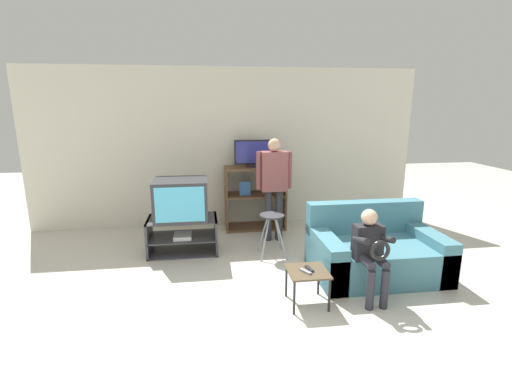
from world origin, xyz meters
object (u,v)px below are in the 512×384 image
(tv_stand, at_px, (183,235))
(snack_table, at_px, (307,275))
(person_standing_adult, at_px, (274,180))
(television_main, at_px, (181,199))
(television_flat, at_px, (253,154))
(media_shelf, at_px, (255,197))
(remote_control_black, at_px, (309,269))
(remote_control_white, at_px, (306,271))
(person_seated_child, at_px, (371,248))
(couch, at_px, (374,252))
(folding_stool, at_px, (272,222))

(tv_stand, height_order, snack_table, tv_stand)
(person_standing_adult, bearing_deg, television_main, -167.32)
(tv_stand, height_order, television_flat, television_flat)
(television_flat, xyz_separation_m, snack_table, (0.24, -2.51, -0.91))
(tv_stand, xyz_separation_m, television_main, (-0.00, -0.01, 0.52))
(media_shelf, height_order, snack_table, media_shelf)
(snack_table, bearing_deg, remote_control_black, 37.33)
(snack_table, relative_size, remote_control_white, 2.81)
(television_flat, distance_m, remote_control_black, 2.65)
(snack_table, distance_m, person_standing_adult, 1.97)
(person_seated_child, bearing_deg, remote_control_white, -174.68)
(remote_control_black, xyz_separation_m, person_seated_child, (0.65, 0.01, 0.19))
(media_shelf, distance_m, television_flat, 0.71)
(television_flat, bearing_deg, remote_control_black, -84.00)
(tv_stand, bearing_deg, remote_control_white, -51.15)
(television_flat, bearing_deg, media_shelf, -39.88)
(remote_control_white, distance_m, person_standing_adult, 1.99)
(remote_control_white, bearing_deg, couch, -0.45)
(snack_table, relative_size, couch, 0.27)
(tv_stand, distance_m, person_seated_child, 2.56)
(television_main, height_order, snack_table, television_main)
(person_standing_adult, bearing_deg, remote_control_black, -89.18)
(television_main, bearing_deg, person_standing_adult, 12.68)
(folding_stool, xyz_separation_m, remote_control_white, (0.10, -1.32, -0.09))
(television_flat, bearing_deg, folding_stool, -85.20)
(folding_stool, distance_m, remote_control_white, 1.33)
(folding_stool, height_order, remote_control_black, folding_stool)
(television_flat, relative_size, couch, 0.40)
(media_shelf, relative_size, snack_table, 2.54)
(tv_stand, height_order, remote_control_black, tv_stand)
(tv_stand, bearing_deg, media_shelf, 38.55)
(television_main, xyz_separation_m, media_shelf, (1.13, 0.91, -0.24))
(remote_control_white, bearing_deg, person_seated_child, -26.53)
(couch, bearing_deg, snack_table, -149.31)
(tv_stand, distance_m, remote_control_black, 2.08)
(snack_table, bearing_deg, media_shelf, 94.74)
(remote_control_black, bearing_deg, person_standing_adult, 78.70)
(snack_table, bearing_deg, television_flat, 95.43)
(tv_stand, relative_size, snack_table, 2.34)
(tv_stand, height_order, person_standing_adult, person_standing_adult)
(folding_stool, bearing_deg, person_standing_adult, 77.28)
(tv_stand, xyz_separation_m, person_seated_child, (2.01, -1.55, 0.33))
(tv_stand, relative_size, remote_control_black, 6.58)
(snack_table, xyz_separation_m, person_standing_adult, (-0.00, 1.88, 0.61))
(television_flat, distance_m, couch, 2.48)
(television_flat, xyz_separation_m, couch, (1.25, -1.91, -0.96))
(tv_stand, bearing_deg, person_seated_child, -37.67)
(person_standing_adult, relative_size, person_seated_child, 1.60)
(tv_stand, distance_m, person_standing_adult, 1.53)
(television_main, relative_size, folding_stool, 1.21)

